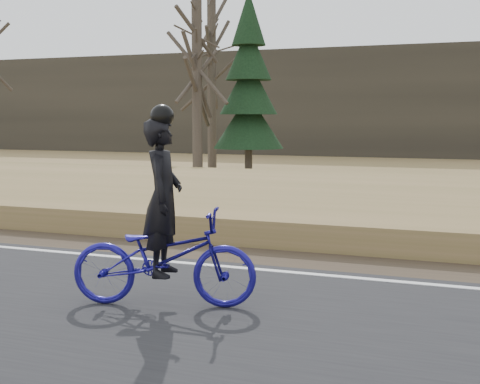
% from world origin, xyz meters
% --- Properties ---
extents(ground, '(120.00, 120.00, 0.00)m').
position_xyz_m(ground, '(0.00, 0.00, 0.00)').
color(ground, '#96764C').
rests_on(ground, ground).
extents(edge_line, '(120.00, 0.12, 0.01)m').
position_xyz_m(edge_line, '(0.00, 0.20, 0.07)').
color(edge_line, silver).
rests_on(edge_line, road).
extents(shoulder, '(120.00, 1.60, 0.04)m').
position_xyz_m(shoulder, '(0.00, 1.20, 0.02)').
color(shoulder, '#473A2B').
rests_on(shoulder, ground).
extents(embankment, '(120.00, 5.00, 0.44)m').
position_xyz_m(embankment, '(0.00, 4.20, 0.22)').
color(embankment, '#96764C').
rests_on(embankment, ground).
extents(ballast, '(120.00, 3.00, 0.45)m').
position_xyz_m(ballast, '(0.00, 8.00, 0.23)').
color(ballast, slate).
rests_on(ballast, ground).
extents(railroad, '(120.00, 2.40, 0.29)m').
position_xyz_m(railroad, '(0.00, 8.00, 0.53)').
color(railroad, black).
rests_on(railroad, ballast).
extents(treeline_backdrop, '(120.00, 4.00, 6.00)m').
position_xyz_m(treeline_backdrop, '(0.00, 30.00, 3.00)').
color(treeline_backdrop, '#383328').
rests_on(treeline_backdrop, ground).
extents(cyclist, '(2.19, 1.24, 2.25)m').
position_xyz_m(cyclist, '(2.17, -1.84, 0.77)').
color(cyclist, navy).
rests_on(cyclist, road).
extents(bare_tree_left, '(0.36, 0.36, 8.02)m').
position_xyz_m(bare_tree_left, '(-5.43, 16.81, 4.01)').
color(bare_tree_left, '#4A4236').
rests_on(bare_tree_left, ground).
extents(bare_tree_near_left, '(0.36, 0.36, 6.44)m').
position_xyz_m(bare_tree_near_left, '(-4.33, 13.02, 3.22)').
color(bare_tree_near_left, '#4A4236').
rests_on(bare_tree_near_left, ground).
extents(conifer, '(2.60, 2.60, 6.77)m').
position_xyz_m(conifer, '(-3.10, 14.87, 3.20)').
color(conifer, '#4A4236').
rests_on(conifer, ground).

